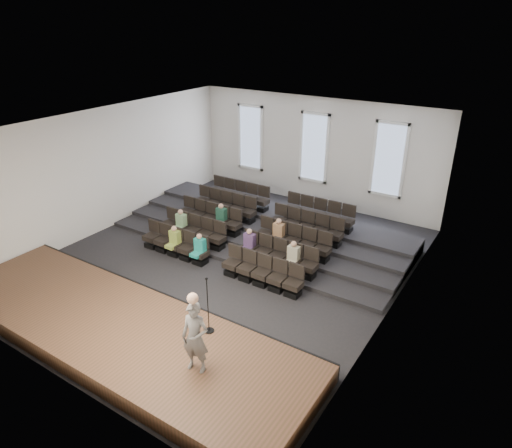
{
  "coord_description": "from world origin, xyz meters",
  "views": [
    {
      "loc": [
        8.87,
        -11.7,
        8.3
      ],
      "look_at": [
        0.99,
        0.5,
        1.59
      ],
      "focal_mm": 32.0,
      "sensor_mm": 36.0,
      "label": 1
    }
  ],
  "objects": [
    {
      "name": "seating_rows",
      "position": [
        -0.0,
        1.54,
        0.68
      ],
      "size": [
        6.8,
        4.7,
        1.67
      ],
      "color": "black",
      "rests_on": "ground"
    },
    {
      "name": "stage",
      "position": [
        0.0,
        -5.1,
        0.25
      ],
      "size": [
        11.8,
        3.6,
        0.5
      ],
      "primitive_type": "cube",
      "color": "#513123",
      "rests_on": "ground"
    },
    {
      "name": "risers",
      "position": [
        0.0,
        3.17,
        0.2
      ],
      "size": [
        11.8,
        4.8,
        0.6
      ],
      "color": "black",
      "rests_on": "ground"
    },
    {
      "name": "stage_lip",
      "position": [
        0.0,
        -3.33,
        0.25
      ],
      "size": [
        11.8,
        0.06,
        0.52
      ],
      "primitive_type": "cube",
      "color": "black",
      "rests_on": "ground"
    },
    {
      "name": "wall_back",
      "position": [
        0.0,
        7.02,
        2.5
      ],
      "size": [
        12.0,
        0.04,
        5.0
      ],
      "primitive_type": "cube",
      "color": "silver",
      "rests_on": "ground"
    },
    {
      "name": "speaker",
      "position": [
        3.05,
        -5.29,
        1.43
      ],
      "size": [
        0.75,
        0.58,
        1.86
      ],
      "primitive_type": "imported",
      "rotation": [
        0.0,
        0.0,
        0.21
      ],
      "color": "#5E5B59",
      "rests_on": "stage"
    },
    {
      "name": "windows",
      "position": [
        0.0,
        6.95,
        2.7
      ],
      "size": [
        8.44,
        0.1,
        3.24
      ],
      "color": "white",
      "rests_on": "wall_back"
    },
    {
      "name": "wall_front",
      "position": [
        0.0,
        -7.02,
        2.5
      ],
      "size": [
        12.0,
        0.04,
        5.0
      ],
      "primitive_type": "cube",
      "color": "silver",
      "rests_on": "ground"
    },
    {
      "name": "mic_stand",
      "position": [
        2.39,
        -4.0,
        1.0
      ],
      "size": [
        0.28,
        0.28,
        1.69
      ],
      "color": "black",
      "rests_on": "stage"
    },
    {
      "name": "wall_right",
      "position": [
        6.02,
        0.0,
        2.5
      ],
      "size": [
        0.04,
        14.0,
        5.0
      ],
      "primitive_type": "cube",
      "color": "silver",
      "rests_on": "ground"
    },
    {
      "name": "wall_left",
      "position": [
        -6.02,
        0.0,
        2.5
      ],
      "size": [
        0.04,
        14.0,
        5.0
      ],
      "primitive_type": "cube",
      "color": "silver",
      "rests_on": "ground"
    },
    {
      "name": "audience",
      "position": [
        -0.28,
        0.45,
        0.83
      ],
      "size": [
        5.45,
        2.64,
        1.1
      ],
      "color": "#92A943",
      "rests_on": "seating_rows"
    },
    {
      "name": "ground",
      "position": [
        0.0,
        0.0,
        0.0
      ],
      "size": [
        14.0,
        14.0,
        0.0
      ],
      "primitive_type": "plane",
      "color": "black",
      "rests_on": "ground"
    },
    {
      "name": "ceiling",
      "position": [
        0.0,
        0.0,
        5.01
      ],
      "size": [
        12.0,
        14.0,
        0.02
      ],
      "primitive_type": "cube",
      "color": "white",
      "rests_on": "ground"
    }
  ]
}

